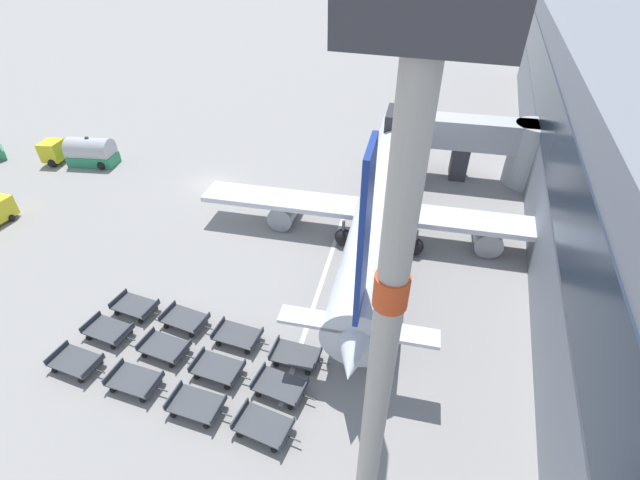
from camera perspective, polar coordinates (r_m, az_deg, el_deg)
The scene contains 18 objects.
ground_plane at distance 45.46m, azimuth -14.26°, elevation 7.25°, with size 500.00×500.00×0.00m, color gray.
jet_bridge at distance 46.57m, azimuth 21.05°, elevation 12.02°, with size 16.86×6.08×6.48m.
airplane at distance 35.72m, azimuth 8.58°, elevation 5.40°, with size 30.98×36.69×14.15m.
fuel_tanker_secondary at distance 54.19m, azimuth -28.90°, elevation 10.18°, with size 8.26×4.37×3.24m.
baggage_dolly_row_near_col_a at distance 29.77m, azimuth -29.76°, elevation -13.92°, with size 3.56×1.85×0.92m.
baggage_dolly_row_near_col_b at distance 27.38m, azimuth -23.46°, elevation -16.82°, with size 3.56×1.87×0.92m.
baggage_dolly_row_near_col_c at distance 25.33m, azimuth -16.15°, elevation -20.34°, with size 3.57×1.88×0.92m.
baggage_dolly_row_near_col_d at distance 24.00m, azimuth -7.55°, elevation -23.34°, with size 3.59×1.93×0.92m.
baggage_dolly_row_mid_a_col_a at distance 30.75m, azimuth -26.39°, elevation -10.74°, with size 3.57×1.88×0.92m.
baggage_dolly_row_mid_a_col_b at distance 28.37m, azimuth -20.00°, elevation -13.33°, with size 3.57×1.87×0.92m.
baggage_dolly_row_mid_a_col_c at distance 26.47m, azimuth -13.47°, elevation -16.31°, with size 3.55×1.82×0.92m.
baggage_dolly_row_mid_a_col_d at distance 25.20m, azimuth -5.35°, elevation -18.83°, with size 3.59×1.93×0.92m.
baggage_dolly_row_mid_b_col_a at distance 31.70m, azimuth -23.42°, elevation -8.11°, with size 3.57×1.88×0.92m.
baggage_dolly_row_mid_b_col_b at distance 29.64m, azimuth -17.54°, elevation -10.06°, with size 3.59×1.92×0.92m.
baggage_dolly_row_mid_b_col_c at distance 27.85m, azimuth -10.91°, elevation -12.41°, with size 3.55×1.83×0.92m.
baggage_dolly_row_mid_b_col_d at distance 26.43m, azimuth -3.25°, elevation -15.09°, with size 3.58×1.91×0.92m.
apron_light_mast at distance 10.10m, azimuth 7.08°, elevation -23.63°, with size 2.00×0.70×20.92m.
stand_guidance_stripe at distance 32.07m, azimuth 0.45°, elevation -4.97°, with size 3.00×21.88×0.01m.
Camera 1 is at (23.55, -32.72, 21.00)m, focal length 24.00 mm.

